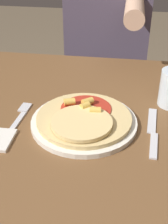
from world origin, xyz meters
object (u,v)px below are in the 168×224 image
Objects in this scene: pizza at (84,118)px; person_diner at (108,37)px; dining_table at (70,160)px; fork at (19,117)px; plate at (84,122)px; knife at (153,132)px.

pizza is 0.21× the size of person_diner.
dining_table is 6.01× the size of fork.
plate is at bearing -1.41° from fork.
person_diner is at bearing 75.42° from fork.
dining_table is 0.14m from pizza.
pizza is at bearing 177.65° from knife.
person_diner is at bearing 89.56° from plate.
knife is at bearing -2.35° from pizza.
dining_table is at bearing -134.63° from plate.
plate is 1.63× the size of fork.
person_diner is at bearing 103.42° from knife.
dining_table is 0.86× the size of person_diner.
pizza is (-0.00, -0.01, 0.02)m from plate.
fork is at bearing 176.88° from pizza.
pizza is 0.74m from person_diner.
knife is at bearing 5.66° from dining_table.
knife is at bearing -76.58° from person_diner.
dining_table is at bearing -14.67° from fork.
pizza is at bearing 40.61° from dining_table.
person_diner reaches higher than knife.
fork is (-0.15, 0.04, 0.11)m from dining_table.
pizza is at bearing -90.46° from person_diner.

